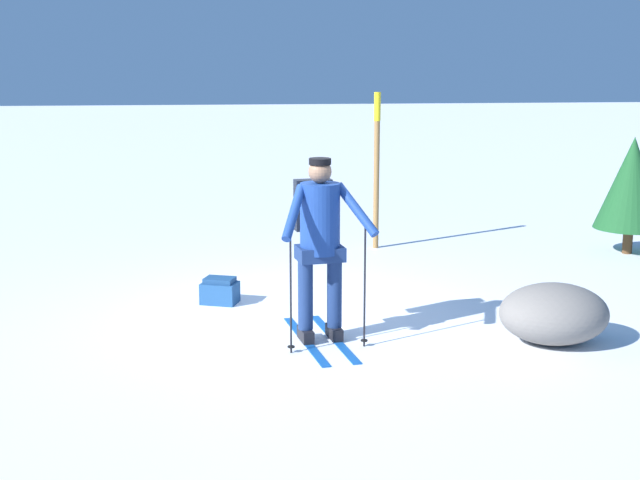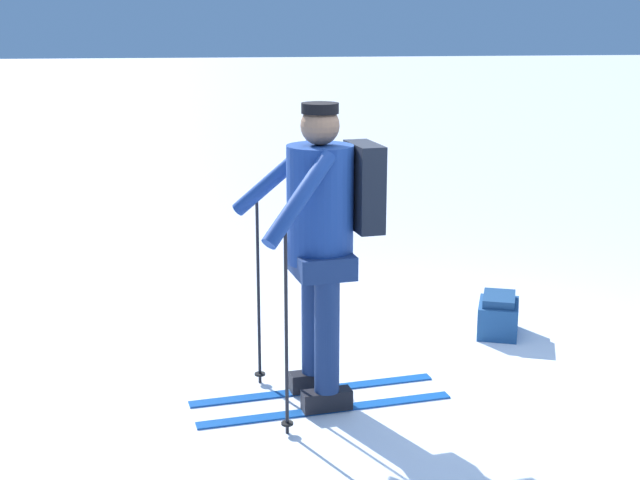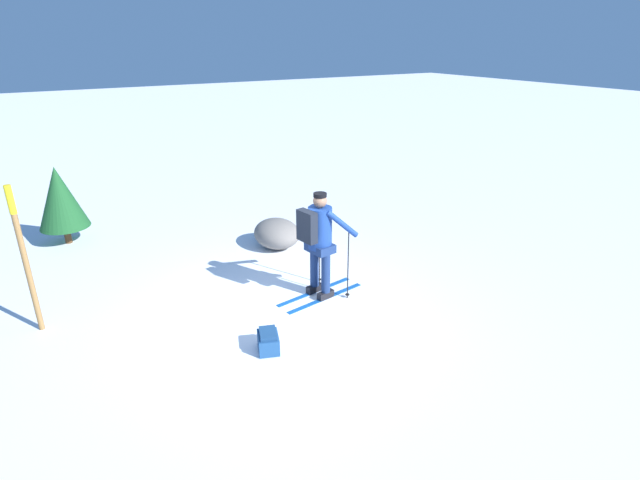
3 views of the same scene
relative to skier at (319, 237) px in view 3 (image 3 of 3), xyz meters
name	(u,v)px [view 3 (image 3 of 3)]	position (x,y,z in m)	size (l,w,h in m)	color
ground_plane	(282,309)	(-0.09, 0.76, -1.09)	(80.00, 80.00, 0.00)	white
skier	(319,237)	(0.00, 0.00, 0.00)	(0.97, 1.63, 1.84)	#144C9E
dropped_backpack	(268,341)	(-1.00, 1.44, -0.95)	(0.47, 0.41, 0.30)	navy
trail_marker	(23,250)	(1.27, 4.17, 0.23)	(0.10, 0.10, 2.27)	olive
rock_boulder	(277,233)	(2.30, -0.34, -0.79)	(1.09, 0.92, 0.60)	slate
pine_tree	(60,198)	(4.81, 3.43, -0.07)	(1.01, 1.01, 1.68)	#4C331E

